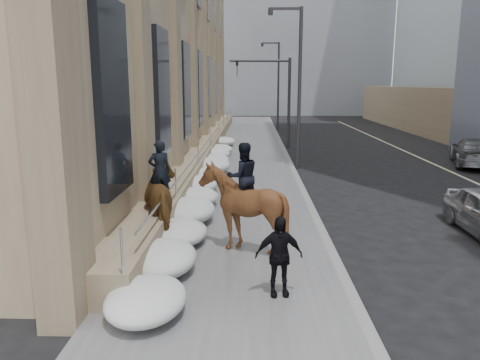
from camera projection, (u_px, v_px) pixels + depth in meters
The scene contains 14 objects.
ground at pixel (227, 278), 10.66m from camera, with size 140.00×140.00×0.00m, color black.
sidewalk at pixel (240, 183), 20.44m from camera, with size 5.00×80.00×0.12m, color #4F4F52.
curb at pixel (300, 184), 20.37m from camera, with size 0.24×80.00×0.12m, color slate.
limestone_building at pixel (158, 7), 28.53m from camera, with size 6.10×44.00×18.00m.
bg_building_mid at pixel (277, 14), 66.43m from camera, with size 30.00×12.00×28.00m, color slate.
bg_building_far at pixel (214, 49), 79.26m from camera, with size 24.00×12.00×20.00m, color gray.
streetlight_mid at pixel (296, 78), 23.36m from camera, with size 1.71×0.24×8.00m.
streetlight_far at pixel (277, 81), 42.93m from camera, with size 1.71×0.24×8.00m.
traffic_signal at pixel (275, 88), 31.32m from camera, with size 4.10×0.22×6.00m.
snow_bank at pixel (202, 183), 18.54m from camera, with size 1.70×18.10×0.76m.
mounted_horse_left at pixel (165, 198), 13.02m from camera, with size 1.96×2.66×2.69m.
mounted_horse_right at pixel (242, 205), 11.87m from camera, with size 2.40×2.54×2.78m.
pedestrian at pixel (279, 256), 9.38m from camera, with size 0.97×0.40×1.66m, color black.
car_grey at pixel (474, 152), 24.92m from camera, with size 2.10×5.16×1.50m, color #5B5F63.
Camera 1 is at (0.56, -9.97, 4.35)m, focal length 35.00 mm.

